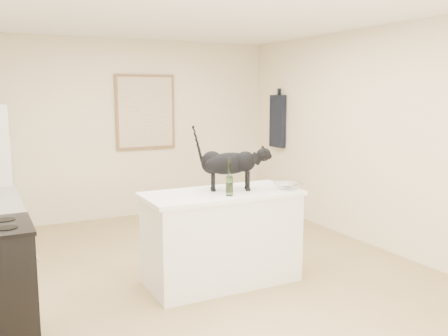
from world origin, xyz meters
TOP-DOWN VIEW (x-y plane):
  - floor at (0.00, 0.00)m, footprint 5.50×5.50m
  - ceiling at (0.00, 0.00)m, footprint 5.50×5.50m
  - wall_back at (0.00, 2.75)m, footprint 4.50×0.00m
  - wall_front at (0.00, -2.75)m, footprint 4.50×0.00m
  - wall_right at (2.25, 0.00)m, footprint 0.00×5.50m
  - island_base at (0.10, -0.20)m, footprint 1.44×0.67m
  - island_top at (0.10, -0.20)m, footprint 1.50×0.70m
  - artwork_frame at (0.30, 2.72)m, footprint 0.90×0.03m
  - artwork_canvas at (0.30, 2.70)m, footprint 0.82×0.00m
  - hanging_garment at (2.19, 2.05)m, footprint 0.08×0.34m
  - black_cat at (0.20, -0.16)m, footprint 0.70×0.44m
  - wine_bottle at (0.08, -0.39)m, footprint 0.09×0.09m
  - glass_bowl at (0.73, -0.39)m, footprint 0.28×0.28m
  - fridge_paper at (-1.60, 2.35)m, footprint 0.05×0.12m

SIDE VIEW (x-z plane):
  - floor at x=0.00m, z-range 0.00..0.00m
  - island_base at x=0.10m, z-range 0.00..0.86m
  - island_top at x=0.10m, z-range 0.86..0.90m
  - glass_bowl at x=0.73m, z-range 0.90..0.97m
  - wine_bottle at x=0.08m, z-range 0.90..1.21m
  - black_cat at x=0.20m, z-range 0.90..1.37m
  - wall_back at x=0.00m, z-range -0.95..3.55m
  - wall_front at x=0.00m, z-range -0.95..3.55m
  - wall_right at x=2.25m, z-range -1.45..4.05m
  - fridge_paper at x=-1.60m, z-range 1.24..1.40m
  - hanging_garment at x=2.19m, z-range 1.00..1.80m
  - artwork_frame at x=0.30m, z-range 1.00..2.10m
  - artwork_canvas at x=0.30m, z-range 1.04..2.06m
  - ceiling at x=0.00m, z-range 2.60..2.60m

